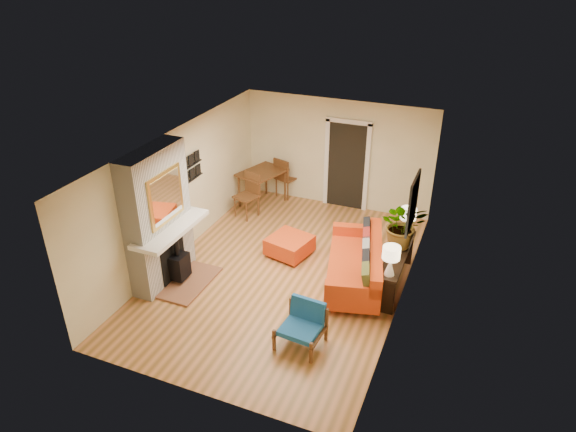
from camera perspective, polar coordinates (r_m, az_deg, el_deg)
name	(u,v)px	position (r m, az deg, el deg)	size (l,w,h in m)	color
room_shell	(355,169)	(11.48, 7.45, 5.15)	(6.50, 6.50, 6.50)	#CC834E
fireplace	(160,221)	(9.52, -14.03, -0.51)	(1.09, 1.68, 2.60)	white
sofa	(359,264)	(9.67, 7.91, -5.32)	(1.46, 2.39, 0.88)	silver
ottoman	(290,245)	(10.46, 0.17, -3.23)	(0.94, 0.94, 0.40)	silver
blue_chair	(303,322)	(8.25, 1.71, -11.70)	(0.73, 0.72, 0.71)	brown
dining_table	(265,179)	(12.30, -2.62, 4.14)	(1.22, 1.97, 1.04)	brown
console_table	(397,260)	(9.56, 12.03, -4.77)	(0.34, 1.85, 0.72)	black
lamp_near	(391,257)	(8.68, 11.36, -4.54)	(0.30, 0.30, 0.54)	white
lamp_far	(408,218)	(9.97, 13.18, -0.20)	(0.30, 0.30, 0.54)	white
houseplant	(403,225)	(9.48, 12.63, -0.94)	(0.81, 0.70, 0.90)	#1E5919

